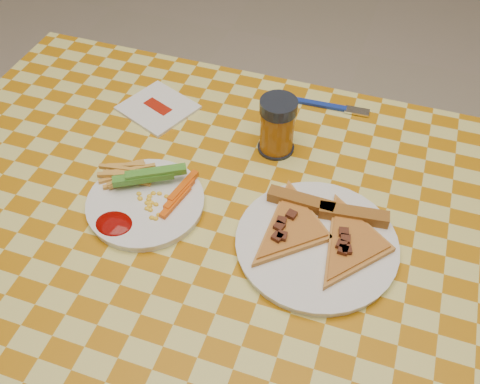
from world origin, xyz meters
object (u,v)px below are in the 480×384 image
at_px(plate_left, 146,204).
at_px(plate_right, 316,244).
at_px(table, 246,266).
at_px(drink_glass, 277,126).

distance_m(plate_left, plate_right, 0.29).
bearing_deg(table, plate_right, 11.93).
height_order(table, drink_glass, drink_glass).
xyz_separation_m(table, plate_left, (-0.18, 0.01, 0.08)).
relative_size(table, plate_left, 6.55).
bearing_deg(plate_left, plate_right, 1.77).
bearing_deg(plate_right, drink_glass, 121.97).
height_order(plate_right, drink_glass, drink_glass).
distance_m(plate_left, drink_glass, 0.27).
relative_size(plate_left, drink_glass, 1.75).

